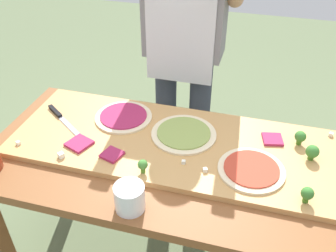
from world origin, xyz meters
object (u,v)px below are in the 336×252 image
(pizza_whole_tomato_red, at_px, (251,169))
(broccoli_floret_front_mid, at_px, (312,152))
(cheese_crumble_c, at_px, (18,143))
(cheese_crumble_a, at_px, (331,135))
(pizza_slice_near_left, at_px, (79,143))
(broccoli_floret_back_mid, at_px, (143,165))
(pizza_slice_center, at_px, (272,139))
(cheese_crumble_b, at_px, (205,170))
(prep_table, at_px, (188,179))
(cook_center, at_px, (184,36))
(broccoli_floret_front_right, at_px, (307,194))
(broccoli_floret_front_left, at_px, (300,137))
(pizza_slice_far_left, at_px, (112,155))
(chefs_knife, at_px, (60,116))
(cheese_crumble_e, at_px, (61,155))
(cheese_crumble_d, at_px, (184,162))
(pizza_whole_beet_magenta, at_px, (124,117))
(pizza_whole_pesto_green, at_px, (184,134))

(pizza_whole_tomato_red, xyz_separation_m, broccoli_floret_front_mid, (0.22, 0.13, 0.03))
(cheese_crumble_c, bearing_deg, cheese_crumble_a, 17.92)
(cheese_crumble_a, bearing_deg, pizza_slice_near_left, -161.39)
(cheese_crumble_c, bearing_deg, broccoli_floret_back_mid, -2.16)
(broccoli_floret_back_mid, bearing_deg, pizza_slice_center, 35.39)
(pizza_slice_center, relative_size, broccoli_floret_back_mid, 1.40)
(cheese_crumble_b, bearing_deg, prep_table, 137.67)
(broccoli_floret_front_mid, relative_size, cook_center, 0.04)
(cheese_crumble_b, bearing_deg, broccoli_floret_front_right, -8.96)
(pizza_slice_near_left, relative_size, broccoli_floret_front_left, 1.43)
(broccoli_floret_front_mid, bearing_deg, cheese_crumble_a, 63.73)
(broccoli_floret_front_mid, bearing_deg, pizza_slice_center, 151.62)
(pizza_whole_tomato_red, relative_size, cheese_crumble_c, 17.17)
(pizza_slice_far_left, xyz_separation_m, cook_center, (0.12, 0.73, 0.22))
(chefs_knife, relative_size, cheese_crumble_c, 16.59)
(pizza_slice_center, bearing_deg, cheese_crumble_e, -157.41)
(pizza_slice_center, xyz_separation_m, cheese_crumble_c, (-1.01, -0.31, 0.00))
(cheese_crumble_a, distance_m, cheese_crumble_e, 1.12)
(broccoli_floret_front_mid, relative_size, cheese_crumble_d, 4.42)
(broccoli_floret_back_mid, distance_m, cook_center, 0.81)
(pizza_whole_beet_magenta, xyz_separation_m, cheese_crumble_d, (0.34, -0.23, 0.00))
(pizza_whole_pesto_green, xyz_separation_m, cheese_crumble_a, (0.60, 0.16, 0.00))
(pizza_slice_center, height_order, pizza_slice_near_left, same)
(cheese_crumble_e, bearing_deg, chefs_knife, 119.79)
(cheese_crumble_c, relative_size, cheese_crumble_e, 0.69)
(prep_table, xyz_separation_m, broccoli_floret_back_mid, (-0.14, -0.14, 0.16))
(broccoli_floret_front_mid, xyz_separation_m, cheese_crumble_c, (-1.16, -0.23, -0.03))
(pizza_whole_tomato_red, xyz_separation_m, cheese_crumble_b, (-0.17, -0.05, 0.00))
(broccoli_floret_back_mid, xyz_separation_m, broccoli_floret_front_mid, (0.61, 0.25, 0.00))
(pizza_slice_near_left, height_order, cheese_crumble_b, cheese_crumble_b)
(chefs_knife, bearing_deg, broccoli_floret_front_left, 4.79)
(broccoli_floret_back_mid, bearing_deg, pizza_slice_far_left, 159.07)
(prep_table, bearing_deg, pizza_whole_beet_magenta, 152.76)
(broccoli_floret_back_mid, relative_size, cheese_crumble_e, 2.68)
(prep_table, xyz_separation_m, cheese_crumble_a, (0.55, 0.29, 0.13))
(cheese_crumble_c, height_order, cheese_crumble_d, same)
(pizza_slice_far_left, height_order, pizza_slice_near_left, same)
(pizza_slice_far_left, distance_m, cheese_crumble_e, 0.20)
(pizza_slice_far_left, xyz_separation_m, broccoli_floret_front_left, (0.72, 0.27, 0.03))
(pizza_slice_center, bearing_deg, pizza_whole_pesto_green, -170.31)
(chefs_knife, distance_m, cook_center, 0.73)
(pizza_slice_near_left, height_order, broccoli_floret_front_right, broccoli_floret_front_right)
(pizza_whole_tomato_red, relative_size, pizza_whole_beet_magenta, 0.99)
(cheese_crumble_d, bearing_deg, chefs_knife, 165.81)
(prep_table, height_order, pizza_whole_tomato_red, pizza_whole_tomato_red)
(pizza_slice_far_left, distance_m, broccoli_floret_back_mid, 0.16)
(pizza_slice_near_left, bearing_deg, cheese_crumble_b, -2.19)
(broccoli_floret_front_left, bearing_deg, pizza_whole_beet_magenta, -178.83)
(broccoli_floret_front_left, height_order, cheese_crumble_a, broccoli_floret_front_left)
(prep_table, bearing_deg, cheese_crumble_d, -100.17)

